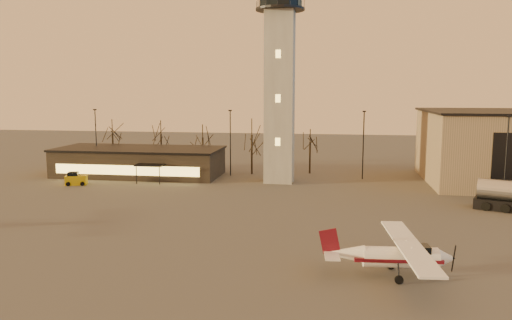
{
  "coord_description": "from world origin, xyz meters",
  "views": [
    {
      "loc": [
        7.86,
        -40.56,
        13.15
      ],
      "look_at": [
        -0.67,
        13.0,
        5.52
      ],
      "focal_mm": 35.0,
      "sensor_mm": 36.0,
      "label": 1
    }
  ],
  "objects_px": {
    "cessna_front": "(402,260)",
    "control_tower": "(280,67)",
    "terminal": "(139,162)",
    "service_cart": "(76,180)"
  },
  "relations": [
    {
      "from": "terminal",
      "to": "cessna_front",
      "type": "relative_size",
      "value": 2.02
    },
    {
      "from": "control_tower",
      "to": "cessna_front",
      "type": "distance_m",
      "value": 40.57
    },
    {
      "from": "cessna_front",
      "to": "terminal",
      "type": "bearing_deg",
      "value": 127.95
    },
    {
      "from": "terminal",
      "to": "service_cart",
      "type": "height_order",
      "value": "terminal"
    },
    {
      "from": "control_tower",
      "to": "service_cart",
      "type": "bearing_deg",
      "value": -166.1
    },
    {
      "from": "control_tower",
      "to": "service_cart",
      "type": "xyz_separation_m",
      "value": [
        -27.77,
        -6.88,
        -15.64
      ]
    },
    {
      "from": "control_tower",
      "to": "terminal",
      "type": "distance_m",
      "value": 26.24
    },
    {
      "from": "control_tower",
      "to": "service_cart",
      "type": "height_order",
      "value": "control_tower"
    },
    {
      "from": "cessna_front",
      "to": "control_tower",
      "type": "bearing_deg",
      "value": 104.85
    },
    {
      "from": "cessna_front",
      "to": "service_cart",
      "type": "xyz_separation_m",
      "value": [
        -40.53,
        28.53,
        -0.5
      ]
    }
  ]
}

